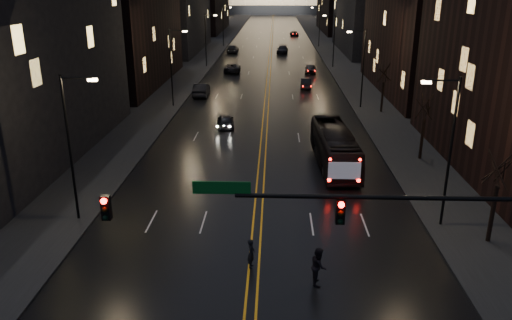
# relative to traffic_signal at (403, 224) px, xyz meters

# --- Properties ---
(road) EXTENTS (20.00, 320.00, 0.02)m
(road) POSITION_rel_traffic_signal_xyz_m (-5.91, 130.00, -5.09)
(road) COLOR black
(road) RESTS_ON ground
(sidewalk_left) EXTENTS (8.00, 320.00, 0.16)m
(sidewalk_left) POSITION_rel_traffic_signal_xyz_m (-19.91, 130.00, -5.02)
(sidewalk_left) COLOR black
(sidewalk_left) RESTS_ON ground
(sidewalk_right) EXTENTS (8.00, 320.00, 0.16)m
(sidewalk_right) POSITION_rel_traffic_signal_xyz_m (8.09, 130.00, -5.02)
(sidewalk_right) COLOR black
(sidewalk_right) RESTS_ON ground
(center_line) EXTENTS (0.62, 320.00, 0.01)m
(center_line) POSITION_rel_traffic_signal_xyz_m (-5.91, 130.00, -5.08)
(center_line) COLOR orange
(center_line) RESTS_ON road
(building_left_far) EXTENTS (12.00, 34.00, 20.00)m
(building_left_far) POSITION_rel_traffic_signal_xyz_m (-26.91, 92.00, 4.90)
(building_left_far) COLOR black
(building_left_far) RESTS_ON ground
(traffic_signal) EXTENTS (17.29, 0.45, 7.00)m
(traffic_signal) POSITION_rel_traffic_signal_xyz_m (0.00, 0.00, 0.00)
(traffic_signal) COLOR black
(traffic_signal) RESTS_ON ground
(streetlamp_right_near) EXTENTS (2.13, 0.25, 9.00)m
(streetlamp_right_near) POSITION_rel_traffic_signal_xyz_m (4.91, 10.00, -0.02)
(streetlamp_right_near) COLOR black
(streetlamp_right_near) RESTS_ON ground
(streetlamp_left_near) EXTENTS (2.13, 0.25, 9.00)m
(streetlamp_left_near) POSITION_rel_traffic_signal_xyz_m (-16.72, 10.00, -0.02)
(streetlamp_left_near) COLOR black
(streetlamp_left_near) RESTS_ON ground
(streetlamp_right_mid) EXTENTS (2.13, 0.25, 9.00)m
(streetlamp_right_mid) POSITION_rel_traffic_signal_xyz_m (4.91, 40.00, -0.02)
(streetlamp_right_mid) COLOR black
(streetlamp_right_mid) RESTS_ON ground
(streetlamp_left_mid) EXTENTS (2.13, 0.25, 9.00)m
(streetlamp_left_mid) POSITION_rel_traffic_signal_xyz_m (-16.72, 40.00, -0.02)
(streetlamp_left_mid) COLOR black
(streetlamp_left_mid) RESTS_ON ground
(streetlamp_right_far) EXTENTS (2.13, 0.25, 9.00)m
(streetlamp_right_far) POSITION_rel_traffic_signal_xyz_m (4.91, 70.00, -0.02)
(streetlamp_right_far) COLOR black
(streetlamp_right_far) RESTS_ON ground
(streetlamp_left_far) EXTENTS (2.13, 0.25, 9.00)m
(streetlamp_left_far) POSITION_rel_traffic_signal_xyz_m (-16.72, 70.00, -0.02)
(streetlamp_left_far) COLOR black
(streetlamp_left_far) RESTS_ON ground
(streetlamp_right_dist) EXTENTS (2.13, 0.25, 9.00)m
(streetlamp_right_dist) POSITION_rel_traffic_signal_xyz_m (4.91, 100.00, -0.02)
(streetlamp_right_dist) COLOR black
(streetlamp_right_dist) RESTS_ON ground
(streetlamp_left_dist) EXTENTS (2.13, 0.25, 9.00)m
(streetlamp_left_dist) POSITION_rel_traffic_signal_xyz_m (-16.72, 100.00, -0.02)
(streetlamp_left_dist) COLOR black
(streetlamp_left_dist) RESTS_ON ground
(tree_right_near) EXTENTS (2.40, 2.40, 6.65)m
(tree_right_near) POSITION_rel_traffic_signal_xyz_m (7.09, 8.00, -0.58)
(tree_right_near) COLOR black
(tree_right_near) RESTS_ON ground
(tree_right_mid) EXTENTS (2.40, 2.40, 6.65)m
(tree_right_mid) POSITION_rel_traffic_signal_xyz_m (7.09, 22.00, -0.58)
(tree_right_mid) COLOR black
(tree_right_mid) RESTS_ON ground
(tree_right_far) EXTENTS (2.40, 2.40, 6.65)m
(tree_right_far) POSITION_rel_traffic_signal_xyz_m (7.09, 38.00, -0.58)
(tree_right_far) COLOR black
(tree_right_far) RESTS_ON ground
(bus) EXTENTS (3.05, 10.98, 3.03)m
(bus) POSITION_rel_traffic_signal_xyz_m (-0.15, 20.50, -3.59)
(bus) COLOR black
(bus) RESTS_ON ground
(oncoming_car_a) EXTENTS (2.09, 4.19, 1.37)m
(oncoming_car_a) POSITION_rel_traffic_signal_xyz_m (-9.86, 31.26, -4.42)
(oncoming_car_a) COLOR black
(oncoming_car_a) RESTS_ON ground
(oncoming_car_b) EXTENTS (1.86, 5.09, 1.67)m
(oncoming_car_b) POSITION_rel_traffic_signal_xyz_m (-14.41, 46.12, -4.27)
(oncoming_car_b) COLOR black
(oncoming_car_b) RESTS_ON ground
(oncoming_car_c) EXTENTS (2.55, 5.40, 1.49)m
(oncoming_car_c) POSITION_rel_traffic_signal_xyz_m (-11.91, 64.60, -4.36)
(oncoming_car_c) COLOR black
(oncoming_car_c) RESTS_ON ground
(oncoming_car_d) EXTENTS (2.30, 5.53, 1.60)m
(oncoming_car_d) POSITION_rel_traffic_signal_xyz_m (-13.88, 89.27, -4.30)
(oncoming_car_d) COLOR black
(oncoming_car_d) RESTS_ON ground
(receding_car_a) EXTENTS (1.68, 4.21, 1.36)m
(receding_car_a) POSITION_rel_traffic_signal_xyz_m (-0.60, 51.50, -4.42)
(receding_car_a) COLOR black
(receding_car_a) RESTS_ON ground
(receding_car_b) EXTENTS (2.12, 4.51, 1.49)m
(receding_car_b) POSITION_rel_traffic_signal_xyz_m (0.85, 64.18, -4.36)
(receding_car_b) COLOR black
(receding_car_b) RESTS_ON ground
(receding_car_c) EXTENTS (2.58, 5.50, 1.55)m
(receding_car_c) POSITION_rel_traffic_signal_xyz_m (-3.41, 88.40, -4.33)
(receding_car_c) COLOR black
(receding_car_c) RESTS_ON ground
(receding_car_d) EXTENTS (2.35, 4.74, 1.29)m
(receding_car_d) POSITION_rel_traffic_signal_xyz_m (0.38, 125.93, -4.46)
(receding_car_d) COLOR black
(receding_car_d) RESTS_ON ground
(pedestrian_a) EXTENTS (0.44, 0.62, 1.59)m
(pedestrian_a) POSITION_rel_traffic_signal_xyz_m (-6.04, 5.00, -4.31)
(pedestrian_a) COLOR black
(pedestrian_a) RESTS_ON ground
(pedestrian_b) EXTENTS (0.53, 0.94, 1.91)m
(pedestrian_b) POSITION_rel_traffic_signal_xyz_m (-2.74, 3.69, -4.15)
(pedestrian_b) COLOR black
(pedestrian_b) RESTS_ON ground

